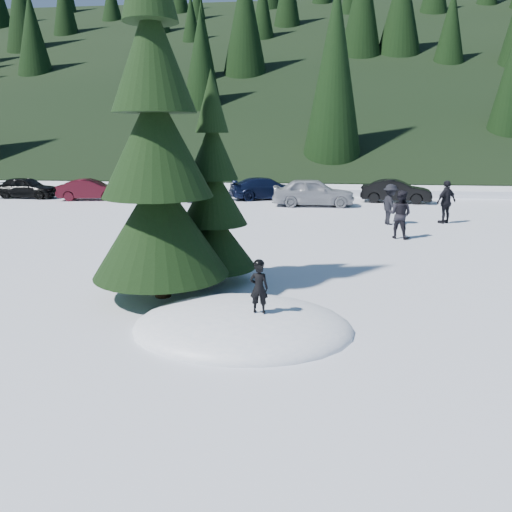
# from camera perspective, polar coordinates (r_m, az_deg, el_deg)

# --- Properties ---
(ground) EXTENTS (200.00, 200.00, 0.00)m
(ground) POSITION_cam_1_polar(r_m,az_deg,el_deg) (10.19, -1.56, -8.27)
(ground) COLOR white
(ground) RESTS_ON ground
(snow_mound) EXTENTS (4.48, 3.52, 0.96)m
(snow_mound) POSITION_cam_1_polar(r_m,az_deg,el_deg) (10.19, -1.56, -8.27)
(snow_mound) COLOR white
(snow_mound) RESTS_ON ground
(forest_hillside) EXTENTS (200.00, 60.00, 25.00)m
(forest_hillside) POSITION_cam_1_polar(r_m,az_deg,el_deg) (63.95, 5.81, 21.56)
(forest_hillside) COLOR black
(forest_hillside) RESTS_ON ground
(spruce_tall) EXTENTS (3.20, 3.20, 8.60)m
(spruce_tall) POSITION_cam_1_polar(r_m,az_deg,el_deg) (11.71, -11.29, 11.05)
(spruce_tall) COLOR black
(spruce_tall) RESTS_ON ground
(spruce_short) EXTENTS (2.20, 2.20, 5.37)m
(spruce_short) POSITION_cam_1_polar(r_m,az_deg,el_deg) (12.92, -4.88, 6.08)
(spruce_short) COLOR black
(spruce_short) RESTS_ON ground
(child_skier) EXTENTS (0.37, 0.25, 0.98)m
(child_skier) POSITION_cam_1_polar(r_m,az_deg,el_deg) (9.52, 0.34, -3.67)
(child_skier) COLOR black
(child_skier) RESTS_ON snow_mound
(adult_0) EXTENTS (1.10, 1.03, 1.80)m
(adult_0) POSITION_cam_1_polar(r_m,az_deg,el_deg) (19.38, 16.13, 4.59)
(adult_0) COLOR black
(adult_0) RESTS_ON ground
(adult_1) EXTENTS (1.16, 1.01, 1.87)m
(adult_1) POSITION_cam_1_polar(r_m,az_deg,el_deg) (23.33, 20.90, 5.79)
(adult_1) COLOR black
(adult_1) RESTS_ON ground
(adult_2) EXTENTS (0.96, 1.27, 1.74)m
(adult_2) POSITION_cam_1_polar(r_m,az_deg,el_deg) (22.27, 15.08, 5.71)
(adult_2) COLOR black
(adult_2) RESTS_ON ground
(car_0) EXTENTS (3.82, 1.65, 1.29)m
(car_0) POSITION_cam_1_polar(r_m,az_deg,el_deg) (33.64, -24.75, 7.13)
(car_0) COLOR black
(car_0) RESTS_ON ground
(car_1) EXTENTS (3.89, 1.92, 1.23)m
(car_1) POSITION_cam_1_polar(r_m,az_deg,el_deg) (31.23, -18.38, 7.22)
(car_1) COLOR #3C0A13
(car_1) RESTS_ON ground
(car_2) EXTENTS (5.02, 3.20, 1.29)m
(car_2) POSITION_cam_1_polar(r_m,az_deg,el_deg) (30.02, -9.00, 7.57)
(car_2) COLOR #44454B
(car_2) RESTS_ON ground
(car_3) EXTENTS (4.77, 3.29, 1.28)m
(car_3) POSITION_cam_1_polar(r_m,az_deg,el_deg) (30.05, 1.16, 7.73)
(car_3) COLOR black
(car_3) RESTS_ON ground
(car_4) EXTENTS (4.47, 1.94, 1.50)m
(car_4) POSITION_cam_1_polar(r_m,az_deg,el_deg) (27.35, 6.56, 7.27)
(car_4) COLOR #999CA2
(car_4) RESTS_ON ground
(car_5) EXTENTS (4.07, 1.94, 1.29)m
(car_5) POSITION_cam_1_polar(r_m,az_deg,el_deg) (29.68, 15.72, 7.15)
(car_5) COLOR black
(car_5) RESTS_ON ground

